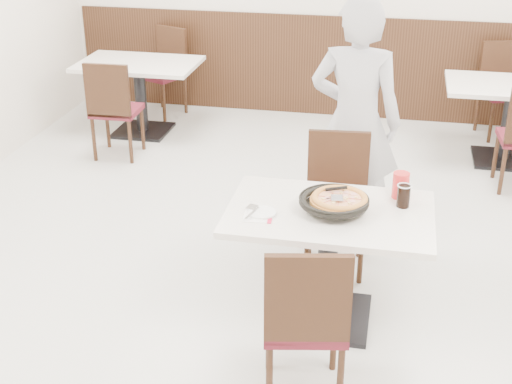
% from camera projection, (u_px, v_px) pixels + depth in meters
% --- Properties ---
extents(floor, '(7.00, 7.00, 0.00)m').
position_uv_depth(floor, '(285.00, 274.00, 4.94)').
color(floor, '#B7B8B3').
rests_on(floor, ground).
extents(wainscot_back, '(5.90, 0.03, 1.10)m').
position_uv_depth(wainscot_back, '(339.00, 67.00, 7.80)').
color(wainscot_back, black).
rests_on(wainscot_back, floor).
extents(main_table, '(1.22, 0.84, 0.75)m').
position_uv_depth(main_table, '(327.00, 266.00, 4.32)').
color(main_table, silver).
rests_on(main_table, floor).
extents(chair_near, '(0.49, 0.49, 0.95)m').
position_uv_depth(chair_near, '(304.00, 317.00, 3.66)').
color(chair_near, black).
rests_on(chair_near, floor).
extents(chair_far, '(0.45, 0.45, 0.95)m').
position_uv_depth(chair_far, '(336.00, 207.00, 4.83)').
color(chair_far, black).
rests_on(chair_far, floor).
extents(trivet, '(0.12, 0.12, 0.04)m').
position_uv_depth(trivet, '(337.00, 208.00, 4.15)').
color(trivet, black).
rests_on(trivet, main_table).
extents(pizza_pan, '(0.34, 0.34, 0.01)m').
position_uv_depth(pizza_pan, '(334.00, 205.00, 4.13)').
color(pizza_pan, black).
rests_on(pizza_pan, trivet).
extents(pizza, '(0.36, 0.36, 0.02)m').
position_uv_depth(pizza, '(340.00, 201.00, 4.14)').
color(pizza, '#D28D41').
rests_on(pizza, pizza_pan).
extents(pizza_server, '(0.08, 0.09, 0.00)m').
position_uv_depth(pizza_server, '(337.00, 198.00, 4.10)').
color(pizza_server, white).
rests_on(pizza_server, pizza).
extents(napkin, '(0.17, 0.17, 0.00)m').
position_uv_depth(napkin, '(257.00, 216.00, 4.09)').
color(napkin, white).
rests_on(napkin, main_table).
extents(side_plate, '(0.17, 0.17, 0.01)m').
position_uv_depth(side_plate, '(262.00, 213.00, 4.11)').
color(side_plate, white).
rests_on(side_plate, napkin).
extents(fork, '(0.06, 0.17, 0.00)m').
position_uv_depth(fork, '(252.00, 213.00, 4.09)').
color(fork, white).
rests_on(fork, side_plate).
extents(cola_glass, '(0.08, 0.08, 0.13)m').
position_uv_depth(cola_glass, '(403.00, 196.00, 4.18)').
color(cola_glass, black).
rests_on(cola_glass, main_table).
extents(red_cup, '(0.10, 0.10, 0.16)m').
position_uv_depth(red_cup, '(401.00, 185.00, 4.29)').
color(red_cup, red).
rests_on(red_cup, main_table).
extents(diner_person, '(0.70, 0.50, 1.81)m').
position_uv_depth(diner_person, '(355.00, 122.00, 5.09)').
color(diner_person, '#BAB9BF').
rests_on(diner_person, floor).
extents(bg_table_left, '(1.20, 0.80, 0.75)m').
position_uv_depth(bg_table_left, '(141.00, 98.00, 7.37)').
color(bg_table_left, silver).
rests_on(bg_table_left, floor).
extents(bg_chair_left_near, '(0.43, 0.43, 0.95)m').
position_uv_depth(bg_chair_left_near, '(116.00, 108.00, 6.74)').
color(bg_chair_left_near, black).
rests_on(bg_chair_left_near, floor).
extents(bg_chair_left_far, '(0.55, 0.55, 0.95)m').
position_uv_depth(bg_chair_left_far, '(161.00, 73.00, 7.86)').
color(bg_chair_left_far, black).
rests_on(bg_chair_left_far, floor).
extents(bg_table_right, '(1.24, 0.86, 0.75)m').
position_uv_depth(bg_table_right, '(508.00, 123.00, 6.65)').
color(bg_table_right, silver).
rests_on(bg_table_right, floor).
extents(bg_chair_right_far, '(0.53, 0.53, 0.95)m').
position_uv_depth(bg_chair_right_far, '(504.00, 92.00, 7.22)').
color(bg_chair_right_far, black).
rests_on(bg_chair_right_far, floor).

